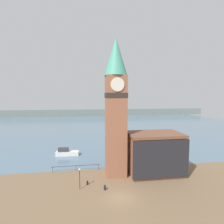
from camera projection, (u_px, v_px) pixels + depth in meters
The scene contains 10 objects.
ground_plane at pixel (120, 198), 25.97m from camera, with size 160.00×160.00×0.00m, color brown.
water at pixel (96, 124), 95.90m from camera, with size 160.00×120.00×0.00m.
far_shoreline at pixel (93, 113), 135.10m from camera, with size 180.00×3.00×5.00m.
pier_railing at pixel (76, 166), 35.41m from camera, with size 9.74×0.08×1.09m.
clock_tower at pixel (116, 104), 32.72m from camera, with size 4.29×4.29×25.74m.
pier_building at pixel (155, 153), 34.10m from camera, with size 10.45×6.64×8.02m.
boat_near at pixel (66, 152), 44.75m from camera, with size 5.78×2.03×2.00m.
mooring_bollard_near at pixel (105, 187), 28.21m from camera, with size 0.36×0.36×0.85m.
mooring_bollard_far at pixel (87, 183), 29.94m from camera, with size 0.31×0.31×0.67m.
lamp_post at pixel (80, 174), 28.31m from camera, with size 0.32×0.32×3.46m.
Camera 1 is at (-4.77, -24.27, 15.14)m, focal length 28.00 mm.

